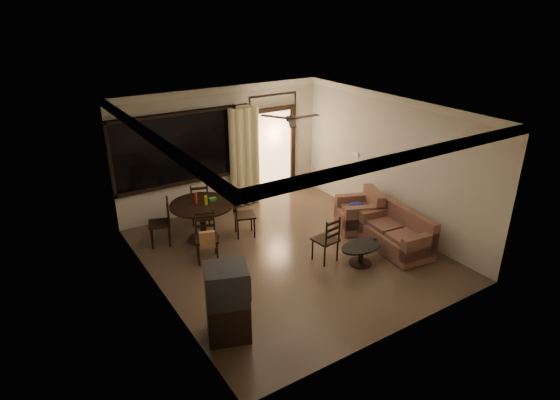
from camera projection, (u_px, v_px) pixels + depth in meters
ground at (290, 254)px, 9.01m from camera, size 5.50×5.50×0.00m
room_shell at (267, 136)px, 9.94m from camera, size 5.50×6.70×5.50m
dining_table at (202, 211)px, 9.33m from camera, size 1.27×1.27×1.01m
dining_chair_west at (161, 231)px, 9.29m from camera, size 0.54×0.54×0.95m
dining_chair_east at (244, 223)px, 9.64m from camera, size 0.54×0.54×0.95m
dining_chair_south at (207, 246)px, 8.69m from camera, size 0.54×0.57×0.95m
dining_chair_north at (200, 211)px, 10.16m from camera, size 0.54×0.54×0.95m
tv_cabinet at (228, 302)px, 6.62m from camera, size 0.75×0.71×1.15m
sofa at (399, 235)px, 9.08m from camera, size 0.92×1.52×0.77m
armchair at (361, 213)px, 9.90m from camera, size 1.08×1.08×0.83m
coffee_table at (361, 252)px, 8.60m from camera, size 0.85×0.51×0.37m
side_chair at (325, 248)px, 8.70m from camera, size 0.45×0.45×0.91m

